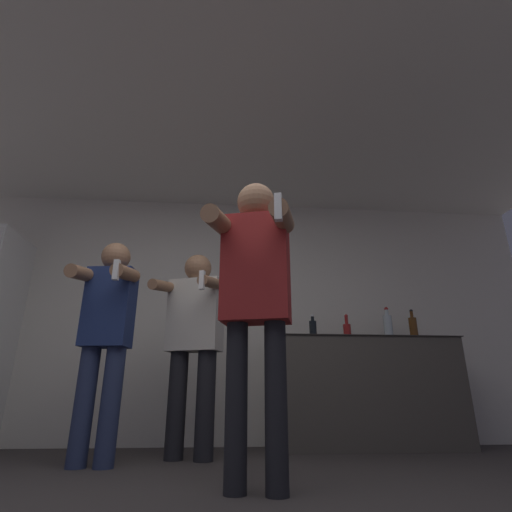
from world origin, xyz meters
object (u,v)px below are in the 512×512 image
at_px(person_woman_foreground, 256,285).
at_px(person_spectator_back, 194,335).
at_px(bottle_dark_rum, 388,326).
at_px(bottle_red_label, 347,330).
at_px(bottle_green_wine, 313,329).
at_px(bottle_amber_bourbon, 413,328).
at_px(person_man_side, 106,329).

relative_size(person_woman_foreground, person_spectator_back, 1.02).
bearing_deg(bottle_dark_rum, bottle_red_label, 180.00).
height_order(bottle_green_wine, bottle_amber_bourbon, bottle_amber_bourbon).
xyz_separation_m(bottle_red_label, bottle_dark_rum, (0.43, 0.00, 0.04)).
distance_m(bottle_red_label, bottle_amber_bourbon, 0.69).
height_order(bottle_dark_rum, person_man_side, person_man_side).
distance_m(bottle_amber_bourbon, person_man_side, 2.92).
bearing_deg(person_spectator_back, bottle_green_wine, 30.18).
height_order(bottle_red_label, person_woman_foreground, person_woman_foreground).
bearing_deg(bottle_dark_rum, person_spectator_back, -161.00).
relative_size(bottle_green_wine, bottle_dark_rum, 0.74).
bearing_deg(person_man_side, person_woman_foreground, -40.84).
bearing_deg(bottle_green_wine, bottle_amber_bourbon, 0.00).
relative_size(bottle_amber_bourbon, person_woman_foreground, 0.20).
xyz_separation_m(person_woman_foreground, person_spectator_back, (-0.40, 1.17, -0.09)).
height_order(bottle_amber_bourbon, person_spectator_back, person_spectator_back).
height_order(person_woman_foreground, person_spectator_back, person_woman_foreground).
relative_size(bottle_dark_rum, bottle_amber_bourbon, 1.06).
distance_m(bottle_dark_rum, person_spectator_back, 2.01).
height_order(bottle_red_label, bottle_dark_rum, bottle_dark_rum).
distance_m(bottle_red_label, person_man_side, 2.28).
height_order(person_man_side, person_spectator_back, person_spectator_back).
xyz_separation_m(bottle_green_wine, bottle_red_label, (0.34, 0.00, -0.01)).
bearing_deg(person_woman_foreground, bottle_dark_rum, 50.73).
bearing_deg(person_woman_foreground, person_spectator_back, 108.96).
relative_size(bottle_green_wine, bottle_amber_bourbon, 0.78).
bearing_deg(bottle_dark_rum, bottle_green_wine, 180.00).
distance_m(bottle_green_wine, person_woman_foreground, 1.95).
height_order(bottle_dark_rum, person_woman_foreground, person_woman_foreground).
bearing_deg(person_man_side, bottle_green_wine, 28.73).
bearing_deg(bottle_red_label, bottle_green_wine, 180.00).
xyz_separation_m(bottle_amber_bourbon, person_spectator_back, (-2.15, -0.65, -0.19)).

